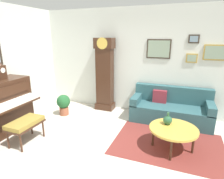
{
  "coord_description": "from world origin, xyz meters",
  "views": [
    {
      "loc": [
        1.38,
        -2.66,
        2.09
      ],
      "look_at": [
        -0.07,
        1.17,
        0.91
      ],
      "focal_mm": 30.3,
      "sensor_mm": 36.0,
      "label": 1
    }
  ],
  "objects_px": {
    "couch": "(171,109)",
    "green_jug": "(168,120)",
    "grandfather_clock": "(105,77)",
    "potted_plant": "(64,103)",
    "piano_bench": "(25,124)",
    "coffee_table": "(173,130)",
    "mantel_clock": "(1,71)"
  },
  "relations": [
    {
      "from": "grandfather_clock",
      "to": "potted_plant",
      "type": "xyz_separation_m",
      "value": [
        -0.87,
        -0.8,
        -0.64
      ]
    },
    {
      "from": "couch",
      "to": "green_jug",
      "type": "xyz_separation_m",
      "value": [
        0.02,
        -1.18,
        0.22
      ]
    },
    {
      "from": "grandfather_clock",
      "to": "couch",
      "type": "distance_m",
      "value": 1.96
    },
    {
      "from": "mantel_clock",
      "to": "green_jug",
      "type": "bearing_deg",
      "value": 9.91
    },
    {
      "from": "couch",
      "to": "potted_plant",
      "type": "distance_m",
      "value": 2.79
    },
    {
      "from": "piano_bench",
      "to": "coffee_table",
      "type": "height_order",
      "value": "piano_bench"
    },
    {
      "from": "green_jug",
      "to": "potted_plant",
      "type": "height_order",
      "value": "green_jug"
    },
    {
      "from": "piano_bench",
      "to": "couch",
      "type": "distance_m",
      "value": 3.34
    },
    {
      "from": "green_jug",
      "to": "coffee_table",
      "type": "bearing_deg",
      "value": -43.73
    },
    {
      "from": "piano_bench",
      "to": "mantel_clock",
      "type": "xyz_separation_m",
      "value": [
        -0.81,
        0.3,
        0.94
      ]
    },
    {
      "from": "coffee_table",
      "to": "grandfather_clock",
      "type": "bearing_deg",
      "value": 143.85
    },
    {
      "from": "piano_bench",
      "to": "grandfather_clock",
      "type": "height_order",
      "value": "grandfather_clock"
    },
    {
      "from": "coffee_table",
      "to": "green_jug",
      "type": "height_order",
      "value": "green_jug"
    },
    {
      "from": "coffee_table",
      "to": "couch",
      "type": "bearing_deg",
      "value": 96.09
    },
    {
      "from": "potted_plant",
      "to": "coffee_table",
      "type": "bearing_deg",
      "value": -12.83
    },
    {
      "from": "mantel_clock",
      "to": "coffee_table",
      "type": "bearing_deg",
      "value": 7.72
    },
    {
      "from": "coffee_table",
      "to": "green_jug",
      "type": "distance_m",
      "value": 0.21
    },
    {
      "from": "piano_bench",
      "to": "grandfather_clock",
      "type": "relative_size",
      "value": 0.34
    },
    {
      "from": "grandfather_clock",
      "to": "coffee_table",
      "type": "height_order",
      "value": "grandfather_clock"
    },
    {
      "from": "couch",
      "to": "potted_plant",
      "type": "xyz_separation_m",
      "value": [
        -2.72,
        -0.65,
        0.01
      ]
    },
    {
      "from": "couch",
      "to": "green_jug",
      "type": "bearing_deg",
      "value": -89.26
    },
    {
      "from": "grandfather_clock",
      "to": "green_jug",
      "type": "bearing_deg",
      "value": -35.58
    },
    {
      "from": "grandfather_clock",
      "to": "mantel_clock",
      "type": "xyz_separation_m",
      "value": [
        -1.57,
        -1.93,
        0.38
      ]
    },
    {
      "from": "grandfather_clock",
      "to": "couch",
      "type": "height_order",
      "value": "grandfather_clock"
    },
    {
      "from": "green_jug",
      "to": "couch",
      "type": "bearing_deg",
      "value": 90.74
    },
    {
      "from": "grandfather_clock",
      "to": "potted_plant",
      "type": "height_order",
      "value": "grandfather_clock"
    },
    {
      "from": "grandfather_clock",
      "to": "coffee_table",
      "type": "xyz_separation_m",
      "value": [
        1.98,
        -1.45,
        -0.55
      ]
    },
    {
      "from": "couch",
      "to": "grandfather_clock",
      "type": "bearing_deg",
      "value": 175.33
    },
    {
      "from": "piano_bench",
      "to": "couch",
      "type": "relative_size",
      "value": 0.37
    },
    {
      "from": "coffee_table",
      "to": "potted_plant",
      "type": "height_order",
      "value": "potted_plant"
    },
    {
      "from": "piano_bench",
      "to": "grandfather_clock",
      "type": "distance_m",
      "value": 2.43
    },
    {
      "from": "grandfather_clock",
      "to": "piano_bench",
      "type": "bearing_deg",
      "value": -108.91
    }
  ]
}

